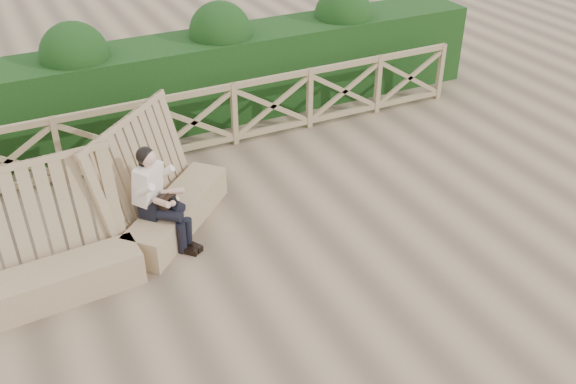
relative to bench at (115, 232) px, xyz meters
name	(u,v)px	position (x,y,z in m)	size (l,w,h in m)	color
ground	(290,271)	(1.86, -1.25, -0.39)	(60.00, 60.00, 0.00)	brown
bench	(115,232)	(0.00, 0.00, 0.00)	(3.73, 2.14, 1.57)	olive
woman	(157,195)	(0.62, 0.06, 0.36)	(0.76, 0.86, 1.41)	black
guardrail	(194,122)	(1.86, 2.25, 0.16)	(10.10, 0.09, 1.10)	olive
hedge	(170,85)	(1.86, 3.45, 0.36)	(12.00, 1.20, 1.50)	black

